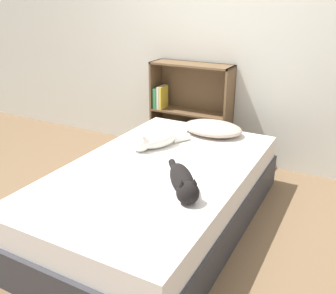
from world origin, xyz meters
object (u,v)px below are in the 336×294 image
pillow (212,128)px  cat_light (153,140)px  cat_dark (183,182)px  bookshelf (190,110)px  bed (158,196)px

pillow → cat_light: cat_light is taller
cat_dark → bookshelf: size_ratio=0.52×
bookshelf → pillow: bearing=-47.0°
bed → pillow: bearing=84.3°
bookshelf → bed: bearing=-75.0°
bed → cat_light: cat_light is taller
pillow → cat_light: size_ratio=1.07×
cat_dark → bed: bearing=-164.5°
cat_light → cat_dark: cat_light is taller
bed → cat_light: (-0.21, 0.30, 0.30)m
pillow → bookshelf: 0.63m
cat_light → bed: bearing=63.6°
cat_light → bookshelf: 1.00m
pillow → cat_light: bearing=-118.7°
bed → pillow: pillow is taller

